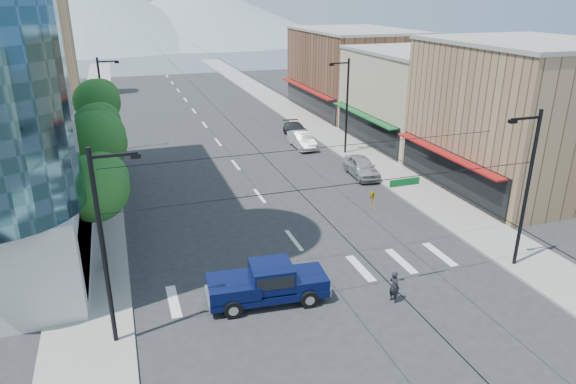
# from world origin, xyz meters

# --- Properties ---
(ground) EXTENTS (160.00, 160.00, 0.00)m
(ground) POSITION_xyz_m (0.00, 0.00, 0.00)
(ground) COLOR #28282B
(ground) RESTS_ON ground
(sidewalk_left) EXTENTS (4.00, 120.00, 0.15)m
(sidewalk_left) POSITION_xyz_m (-12.00, 40.00, 0.07)
(sidewalk_left) COLOR gray
(sidewalk_left) RESTS_ON ground
(sidewalk_right) EXTENTS (4.00, 120.00, 0.15)m
(sidewalk_right) POSITION_xyz_m (12.00, 40.00, 0.07)
(sidewalk_right) COLOR gray
(sidewalk_right) RESTS_ON ground
(shop_near) EXTENTS (12.00, 14.00, 11.00)m
(shop_near) POSITION_xyz_m (20.00, 10.00, 5.50)
(shop_near) COLOR #8C6B4C
(shop_near) RESTS_ON ground
(shop_mid) EXTENTS (12.00, 14.00, 9.00)m
(shop_mid) POSITION_xyz_m (20.00, 24.00, 4.50)
(shop_mid) COLOR tan
(shop_mid) RESTS_ON ground
(shop_far) EXTENTS (12.00, 18.00, 10.00)m
(shop_far) POSITION_xyz_m (20.00, 40.00, 5.00)
(shop_far) COLOR brown
(shop_far) RESTS_ON ground
(clock_tower) EXTENTS (4.80, 4.80, 20.40)m
(clock_tower) POSITION_xyz_m (-16.50, 62.00, 10.64)
(clock_tower) COLOR #8C6B4C
(clock_tower) RESTS_ON ground
(mountain_left) EXTENTS (80.00, 80.00, 22.00)m
(mountain_left) POSITION_xyz_m (-15.00, 150.00, 11.00)
(mountain_left) COLOR gray
(mountain_left) RESTS_ON ground
(mountain_right) EXTENTS (90.00, 90.00, 18.00)m
(mountain_right) POSITION_xyz_m (20.00, 160.00, 9.00)
(mountain_right) COLOR gray
(mountain_right) RESTS_ON ground
(tree_near) EXTENTS (3.65, 3.64, 6.71)m
(tree_near) POSITION_xyz_m (-11.07, 6.10, 4.99)
(tree_near) COLOR black
(tree_near) RESTS_ON ground
(tree_midnear) EXTENTS (4.09, 4.09, 7.52)m
(tree_midnear) POSITION_xyz_m (-11.07, 13.10, 5.59)
(tree_midnear) COLOR black
(tree_midnear) RESTS_ON ground
(tree_midfar) EXTENTS (3.65, 3.64, 6.71)m
(tree_midfar) POSITION_xyz_m (-11.07, 20.10, 4.99)
(tree_midfar) COLOR black
(tree_midfar) RESTS_ON ground
(tree_far) EXTENTS (4.09, 4.09, 7.52)m
(tree_far) POSITION_xyz_m (-11.07, 27.10, 5.59)
(tree_far) COLOR black
(tree_far) RESTS_ON ground
(signal_rig) EXTENTS (21.80, 0.20, 9.00)m
(signal_rig) POSITION_xyz_m (0.19, -1.00, 4.64)
(signal_rig) COLOR black
(signal_rig) RESTS_ON ground
(lamp_pole_nw) EXTENTS (2.00, 0.25, 9.00)m
(lamp_pole_nw) POSITION_xyz_m (-10.67, 30.00, 4.94)
(lamp_pole_nw) COLOR black
(lamp_pole_nw) RESTS_ON ground
(lamp_pole_ne) EXTENTS (2.00, 0.25, 9.00)m
(lamp_pole_ne) POSITION_xyz_m (10.67, 22.00, 4.94)
(lamp_pole_ne) COLOR black
(lamp_pole_ne) RESTS_ON ground
(pickup_truck) EXTENTS (6.19, 2.75, 2.04)m
(pickup_truck) POSITION_xyz_m (-3.51, 0.04, 1.06)
(pickup_truck) COLOR #08103B
(pickup_truck) RESTS_ON ground
(pedestrian) EXTENTS (0.57, 0.71, 1.68)m
(pedestrian) POSITION_xyz_m (2.50, -2.00, 0.84)
(pedestrian) COLOR black
(pedestrian) RESTS_ON ground
(parked_car_near) EXTENTS (2.36, 5.01, 1.66)m
(parked_car_near) POSITION_xyz_m (9.40, 15.65, 0.83)
(parked_car_near) COLOR #A4A4A9
(parked_car_near) RESTS_ON ground
(parked_car_mid) EXTENTS (1.74, 4.86, 1.59)m
(parked_car_mid) POSITION_xyz_m (7.60, 25.38, 0.80)
(parked_car_mid) COLOR silver
(parked_car_mid) RESTS_ON ground
(parked_car_far) EXTENTS (2.31, 5.05, 1.43)m
(parked_car_far) POSITION_xyz_m (8.42, 29.46, 0.72)
(parked_car_far) COLOR #28282A
(parked_car_far) RESTS_ON ground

